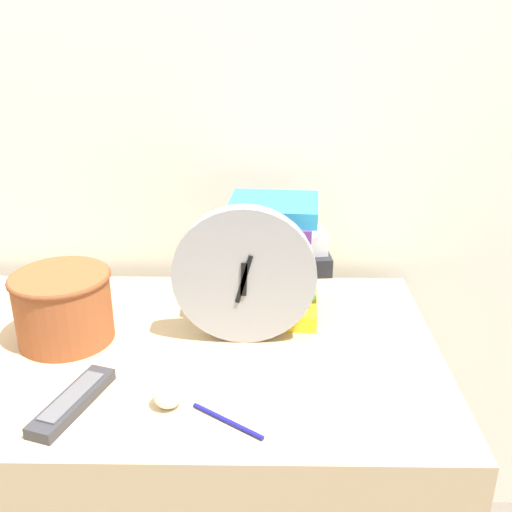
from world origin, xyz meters
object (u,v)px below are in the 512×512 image
object	(u,v)px
desk_clock	(244,276)
tv_remote	(73,401)
basket	(63,305)
pen	(227,421)
book_stack	(267,260)
crumpled_paper_ball	(168,394)

from	to	relation	value
desk_clock	tv_remote	distance (m)	0.37
basket	pen	distance (m)	0.42
pen	basket	bearing A→B (deg)	142.30
basket	tv_remote	xyz separation A→B (m)	(0.08, -0.22, -0.06)
book_stack	crumpled_paper_ball	size ratio (longest dim) A/B	5.22
basket	tv_remote	size ratio (longest dim) A/B	1.00
desk_clock	tv_remote	size ratio (longest dim) A/B	1.43
crumpled_paper_ball	book_stack	bearing A→B (deg)	64.75
book_stack	pen	world-z (taller)	book_stack
desk_clock	book_stack	xyz separation A→B (m)	(0.04, 0.13, -0.02)
tv_remote	pen	xyz separation A→B (m)	(0.25, -0.04, -0.01)
book_stack	basket	size ratio (longest dim) A/B	1.32
desk_clock	pen	world-z (taller)	desk_clock
crumpled_paper_ball	pen	distance (m)	0.11
desk_clock	basket	xyz separation A→B (m)	(-0.35, -0.00, -0.06)
tv_remote	pen	distance (m)	0.26
tv_remote	pen	bearing A→B (deg)	-8.41
book_stack	basket	distance (m)	0.42
tv_remote	crumpled_paper_ball	distance (m)	0.16
book_stack	pen	xyz separation A→B (m)	(-0.06, -0.38, -0.11)
tv_remote	crumpled_paper_ball	xyz separation A→B (m)	(0.16, 0.00, 0.01)
basket	crumpled_paper_ball	distance (m)	0.32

